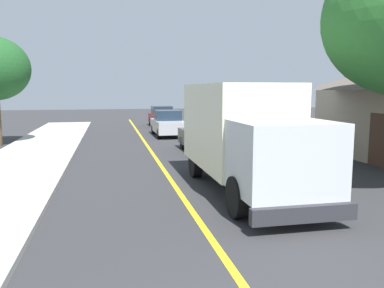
{
  "coord_description": "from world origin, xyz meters",
  "views": [
    {
      "loc": [
        -1.97,
        -2.4,
        3.03
      ],
      "look_at": [
        0.44,
        9.14,
        1.4
      ],
      "focal_mm": 37.05,
      "sensor_mm": 36.0,
      "label": 1
    }
  ],
  "objects_px": {
    "box_truck": "(244,132)",
    "parked_car_near": "(205,136)",
    "parked_car_far": "(162,117)",
    "stop_sign": "(293,121)",
    "parked_car_mid": "(168,124)",
    "parked_van_across": "(268,138)"
  },
  "relations": [
    {
      "from": "parked_car_far",
      "to": "stop_sign",
      "type": "bearing_deg",
      "value": -82.47
    },
    {
      "from": "parked_car_near",
      "to": "parked_van_across",
      "type": "height_order",
      "value": "same"
    },
    {
      "from": "stop_sign",
      "to": "parked_car_far",
      "type": "bearing_deg",
      "value": 97.53
    },
    {
      "from": "parked_van_across",
      "to": "box_truck",
      "type": "bearing_deg",
      "value": -119.13
    },
    {
      "from": "parked_car_mid",
      "to": "parked_car_far",
      "type": "xyz_separation_m",
      "value": [
        0.48,
        6.63,
        0.0
      ]
    },
    {
      "from": "box_truck",
      "to": "stop_sign",
      "type": "bearing_deg",
      "value": 40.91
    },
    {
      "from": "parked_car_far",
      "to": "parked_car_near",
      "type": "bearing_deg",
      "value": -88.95
    },
    {
      "from": "parked_car_near",
      "to": "parked_car_mid",
      "type": "bearing_deg",
      "value": 95.68
    },
    {
      "from": "box_truck",
      "to": "parked_van_across",
      "type": "bearing_deg",
      "value": 60.87
    },
    {
      "from": "parked_van_across",
      "to": "stop_sign",
      "type": "xyz_separation_m",
      "value": [
        -0.46,
        -3.39,
        1.06
      ]
    },
    {
      "from": "parked_car_mid",
      "to": "stop_sign",
      "type": "height_order",
      "value": "stop_sign"
    },
    {
      "from": "parked_car_far",
      "to": "box_truck",
      "type": "bearing_deg",
      "value": -90.77
    },
    {
      "from": "parked_car_near",
      "to": "stop_sign",
      "type": "height_order",
      "value": "stop_sign"
    },
    {
      "from": "parked_car_near",
      "to": "parked_van_across",
      "type": "xyz_separation_m",
      "value": [
        2.68,
        -1.33,
        0.0
      ]
    },
    {
      "from": "parked_car_far",
      "to": "parked_car_mid",
      "type": "bearing_deg",
      "value": -94.12
    },
    {
      "from": "parked_car_far",
      "to": "parked_van_across",
      "type": "xyz_separation_m",
      "value": [
        2.93,
        -15.34,
        0.0
      ]
    },
    {
      "from": "box_truck",
      "to": "parked_car_near",
      "type": "relative_size",
      "value": 1.61
    },
    {
      "from": "parked_car_far",
      "to": "stop_sign",
      "type": "relative_size",
      "value": 1.67
    },
    {
      "from": "parked_car_mid",
      "to": "parked_car_far",
      "type": "relative_size",
      "value": 1.0
    },
    {
      "from": "box_truck",
      "to": "stop_sign",
      "type": "height_order",
      "value": "box_truck"
    },
    {
      "from": "parked_car_near",
      "to": "parked_car_far",
      "type": "height_order",
      "value": "same"
    },
    {
      "from": "parked_van_across",
      "to": "stop_sign",
      "type": "height_order",
      "value": "stop_sign"
    }
  ]
}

